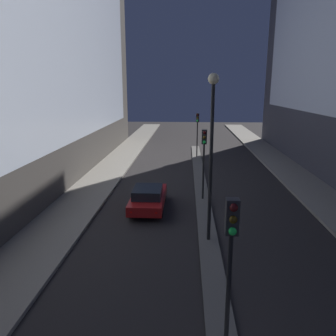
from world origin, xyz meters
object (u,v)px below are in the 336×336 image
traffic_light_near (231,246)px  traffic_light_far (197,125)px  traffic_light_mid (204,149)px  street_lamp (212,134)px  car_left_lane (148,197)px

traffic_light_near → traffic_light_far: 26.28m
traffic_light_near → traffic_light_mid: same height
traffic_light_far → street_lamp: street_lamp is taller
traffic_light_far → street_lamp: 19.26m
traffic_light_mid → traffic_light_near: bearing=-90.0°
car_left_lane → traffic_light_mid: bearing=26.4°
traffic_light_far → car_left_lane: (-3.38, -14.97, -2.72)m
car_left_lane → street_lamp: bearing=-51.2°
traffic_light_mid → car_left_lane: 4.65m
traffic_light_far → car_left_lane: bearing=-102.7°
street_lamp → traffic_light_mid: bearing=90.0°
traffic_light_near → street_lamp: (0.00, 7.11, 1.76)m
traffic_light_mid → street_lamp: size_ratio=0.59×
traffic_light_mid → traffic_light_far: size_ratio=1.00×
traffic_light_mid → street_lamp: 6.14m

